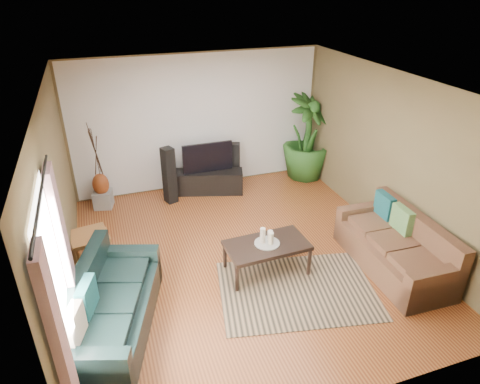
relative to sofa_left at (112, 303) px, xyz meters
name	(u,v)px	position (x,y,z in m)	size (l,w,h in m)	color
floor	(244,256)	(2.04, 0.94, -0.42)	(5.50, 5.50, 0.00)	#955126
ceiling	(245,85)	(2.04, 0.94, 2.28)	(5.50, 5.50, 0.00)	white
wall_back	(198,122)	(2.04, 3.69, 0.93)	(5.00, 5.00, 0.00)	brown
wall_front	(347,305)	(2.04, -1.81, 0.93)	(5.00, 5.00, 0.00)	brown
wall_left	(59,207)	(-0.46, 0.94, 0.92)	(5.50, 5.50, 0.00)	brown
wall_right	(391,158)	(4.54, 0.94, 0.92)	(5.50, 5.50, 0.00)	brown
backwall_panel	(198,123)	(2.04, 3.68, 0.93)	(4.90, 4.90, 0.00)	white
window_pane	(55,281)	(-0.44, -0.66, 0.97)	(1.80, 1.80, 0.00)	white
curtain_near	(64,358)	(-0.39, -1.41, 0.72)	(0.08, 0.35, 2.20)	gray
curtain_far	(67,257)	(-0.39, 0.09, 0.72)	(0.08, 0.35, 2.20)	gray
curtain_rod	(40,196)	(-0.39, -0.66, 1.87)	(0.03, 0.03, 1.90)	black
sofa_left	(112,303)	(0.00, 0.00, 0.00)	(2.01, 0.86, 0.85)	black
sofa_right	(394,244)	(4.05, -0.04, 0.00)	(1.96, 0.88, 0.85)	brown
area_rug	(297,290)	(2.48, -0.07, -0.42)	(2.16, 1.53, 0.01)	#9E805D
coffee_table	(267,257)	(2.23, 0.49, -0.18)	(1.20, 0.65, 0.49)	black
candle_tray	(267,243)	(2.23, 0.49, 0.07)	(0.37, 0.37, 0.02)	#969791
candle_tall	(263,235)	(2.17, 0.52, 0.20)	(0.08, 0.08, 0.24)	#F4E3CE
candle_mid	(271,238)	(2.27, 0.45, 0.17)	(0.08, 0.08, 0.18)	#EAE2C6
candle_short	(270,235)	(2.30, 0.55, 0.16)	(0.08, 0.08, 0.15)	beige
tv_stand	(209,182)	(2.10, 3.27, -0.20)	(1.37, 0.41, 0.46)	black
television	(208,157)	(2.10, 3.29, 0.33)	(1.00, 0.05, 0.59)	black
speaker_left	(169,175)	(1.30, 3.12, 0.13)	(0.20, 0.22, 1.11)	black
speaker_right	(236,164)	(2.74, 3.44, 0.03)	(0.16, 0.18, 0.91)	black
potted_plant	(307,137)	(4.29, 3.33, 0.47)	(1.01, 1.01, 1.80)	#22511B
plant_pot	(305,170)	(4.29, 3.33, -0.30)	(0.33, 0.33, 0.26)	black
pedestal	(103,199)	(0.04, 3.33, -0.26)	(0.33, 0.33, 0.33)	#969693
vase	(101,184)	(0.04, 3.33, 0.05)	(0.30, 0.30, 0.42)	brown
side_table	(92,250)	(-0.21, 1.46, -0.14)	(0.53, 0.53, 0.57)	#956230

